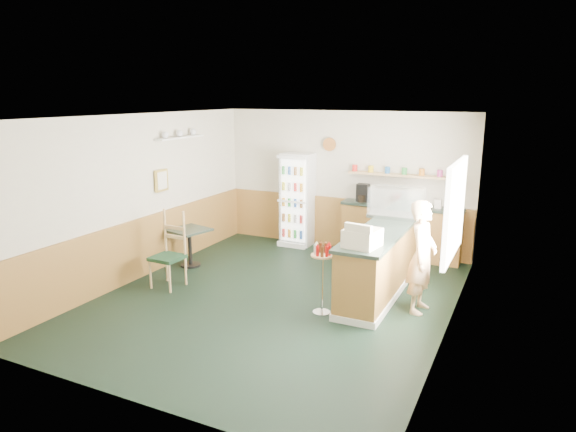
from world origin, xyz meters
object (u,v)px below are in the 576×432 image
Objects in this scene: display_case at (397,203)px; cafe_chair at (171,247)px; cash_register at (362,238)px; shopkeeper at (422,257)px; drinks_fridge at (297,200)px; condiment_stand at (322,267)px; cafe_table at (190,240)px.

display_case is 0.73× the size of cafe_chair.
cash_register is 0.95m from shopkeeper.
drinks_fridge is 2.10× the size of display_case.
condiment_stand is at bearing 122.30° from shopkeeper.
shopkeeper is at bearing -61.78° from display_case.
cafe_chair is at bearing 103.68° from shopkeeper.
cafe_chair is at bearing -106.17° from drinks_fridge.
cafe_chair is at bearing -179.67° from condiment_stand.
shopkeeper reaches higher than cafe_table.
cash_register is 0.44× the size of condiment_stand.
cash_register is 0.28× the size of shopkeeper.
cafe_chair is (-3.81, -0.69, -0.16)m from shopkeeper.
display_case is 0.89× the size of condiment_stand.
drinks_fridge is 3.61m from cash_register.
display_case is 1.19× the size of cafe_table.
shopkeeper is 1.40m from condiment_stand.
display_case is 1.55m from shopkeeper.
cash_register is 3.15m from cafe_chair.
cafe_table is at bearing 176.06° from cash_register.
drinks_fridge is 3.42m from condiment_stand.
shopkeeper is at bearing -37.47° from drinks_fridge.
display_case reaches higher than cafe_chair.
cash_register is at bearing 131.63° from shopkeeper.
drinks_fridge is 2.50× the size of cafe_table.
cash_register is at bearing -51.33° from drinks_fridge.
cash_register is at bearing -12.49° from cafe_table.
drinks_fridge is at bearing 55.98° from shopkeeper.
shopkeeper is (0.70, -1.30, -0.46)m from display_case.
cafe_table is (-3.40, 0.75, -0.65)m from cash_register.
cafe_table is 0.61× the size of cafe_chair.
condiment_stand is (-0.52, -0.12, -0.45)m from cash_register.
drinks_fridge is at bearing 120.56° from condiment_stand.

